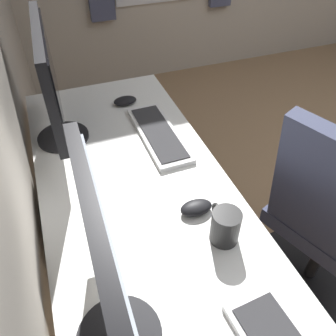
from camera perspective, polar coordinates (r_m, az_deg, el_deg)
The scene contains 9 objects.
desk at distance 1.13m, azimuth -2.44°, elevation -11.82°, with size 1.87×0.64×0.73m.
drawer_pedestal at distance 1.49m, azimuth -5.76°, elevation -12.85°, with size 0.40×0.51×0.69m.
monitor_primary at distance 0.69m, azimuth -9.71°, elevation -18.24°, with size 0.58×0.20×0.42m.
monitor_secondary at distance 1.32m, azimuth -18.89°, elevation 13.58°, with size 0.55×0.20×0.44m.
keyboard_main at distance 1.39m, azimuth -1.58°, elevation 5.66°, with size 0.42×0.15×0.02m.
mouse_main at distance 1.60m, azimuth -7.09°, elevation 10.95°, with size 0.06×0.10×0.03m, color black.
mouse_spare at distance 1.09m, azimuth 4.67°, elevation -6.53°, with size 0.06×0.10×0.03m, color black.
coffee_mug at distance 1.01m, azimuth 9.38°, elevation -9.41°, with size 0.12×0.08×0.11m.
office_chair at distance 1.54m, azimuth 24.58°, elevation -9.31°, with size 0.56×0.61×0.97m.
Camera 1 is at (-0.61, 1.94, 1.56)m, focal length 36.96 mm.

